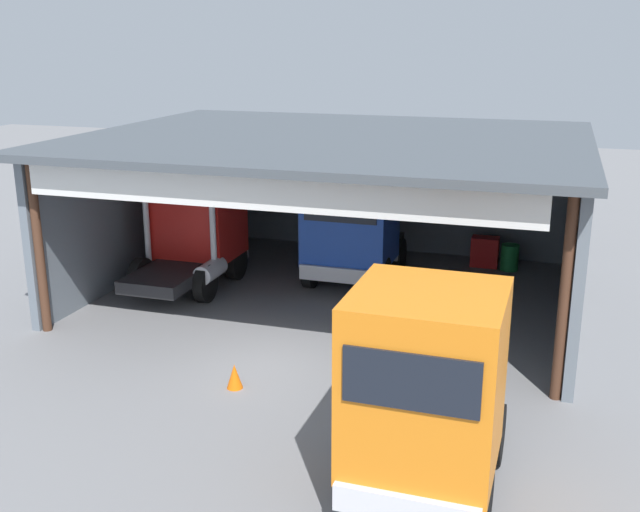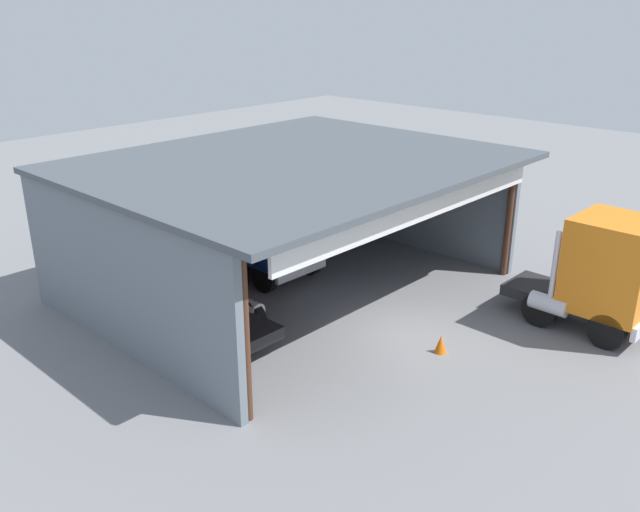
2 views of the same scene
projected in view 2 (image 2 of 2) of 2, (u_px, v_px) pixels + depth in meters
The scene contains 8 objects.
ground_plane at pixel (406, 333), 20.77m from camera, with size 80.00×80.00×0.00m, color slate.
workshop_shed at pixel (272, 193), 23.42m from camera, with size 13.95×11.61×4.80m.
truck_red_right_bay at pixel (192, 275), 20.22m from camera, with size 2.59×4.68×3.64m.
truck_blue_center_right_bay at pixel (273, 229), 24.26m from camera, with size 2.72×4.77×3.65m.
truck_orange_left_bay at pixel (604, 272), 20.30m from camera, with size 2.53×4.54×3.71m.
oil_drum at pixel (303, 222), 29.82m from camera, with size 0.58×0.58×0.87m, color #197233.
tool_cart at pixel (287, 224), 29.36m from camera, with size 0.90×0.60×1.00m, color red.
traffic_cone at pixel (441, 344), 19.50m from camera, with size 0.36×0.36×0.56m, color orange.
Camera 2 is at (-15.36, -10.67, 9.72)m, focal length 37.08 mm.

